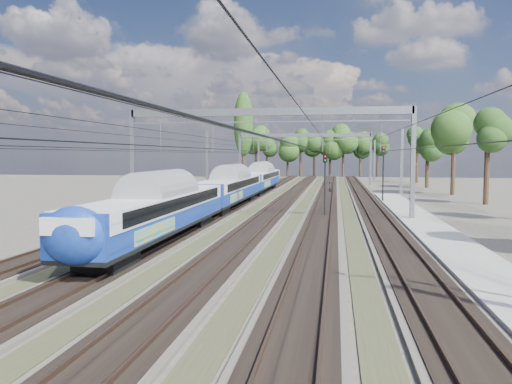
# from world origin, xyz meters

# --- Properties ---
(ground) EXTENTS (220.00, 220.00, 0.00)m
(ground) POSITION_xyz_m (0.00, 0.00, 0.00)
(ground) COLOR #47423A
(ground) RESTS_ON ground
(track_bed) EXTENTS (21.00, 130.00, 0.34)m
(track_bed) POSITION_xyz_m (-0.00, 45.00, 0.10)
(track_bed) COLOR #47423A
(track_bed) RESTS_ON ground
(platform) EXTENTS (3.00, 70.00, 0.30)m
(platform) POSITION_xyz_m (12.00, 20.00, 0.15)
(platform) COLOR gray
(platform) RESTS_ON ground
(catenary) EXTENTS (25.65, 130.00, 9.00)m
(catenary) POSITION_xyz_m (0.33, 52.69, 6.40)
(catenary) COLOR slate
(catenary) RESTS_ON ground
(tree_belt) EXTENTS (40.26, 98.52, 12.11)m
(tree_belt) POSITION_xyz_m (6.93, 91.95, 8.03)
(tree_belt) COLOR black
(tree_belt) RESTS_ON ground
(poplar) EXTENTS (4.40, 4.40, 19.04)m
(poplar) POSITION_xyz_m (-14.50, 98.00, 11.89)
(poplar) COLOR black
(poplar) RESTS_ON ground
(emu_train) EXTENTS (2.86, 60.51, 4.18)m
(emu_train) POSITION_xyz_m (-4.50, 37.00, 2.46)
(emu_train) COLOR black
(emu_train) RESTS_ON ground
(worker) EXTENTS (0.55, 0.68, 1.62)m
(worker) POSITION_xyz_m (4.86, 58.01, 0.81)
(worker) COLOR black
(worker) RESTS_ON ground
(signal_near) EXTENTS (0.37, 0.34, 5.23)m
(signal_near) POSITION_xyz_m (4.68, 31.63, 3.31)
(signal_near) COLOR black
(signal_near) RESTS_ON ground
(signal_far) EXTENTS (0.38, 0.35, 6.15)m
(signal_far) POSITION_xyz_m (10.61, 44.80, 3.89)
(signal_far) COLOR black
(signal_far) RESTS_ON ground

